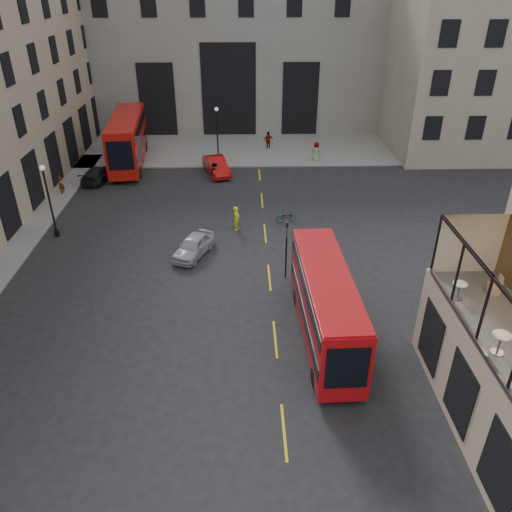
{
  "coord_description": "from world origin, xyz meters",
  "views": [
    {
      "loc": [
        -3.56,
        -14.25,
        16.63
      ],
      "look_at": [
        -2.9,
        9.48,
        3.0
      ],
      "focal_mm": 35.0,
      "sensor_mm": 36.0,
      "label": 1
    }
  ],
  "objects_px": {
    "car_b": "(216,166)",
    "pedestrian_e": "(61,184)",
    "street_lamp_a": "(51,206)",
    "pedestrian_d": "(316,152)",
    "cafe_table_mid": "(500,341)",
    "bus_near": "(326,302)",
    "cyclist": "(237,218)",
    "pedestrian_a": "(143,154)",
    "bus_far": "(127,138)",
    "pedestrian_c": "(268,141)",
    "bicycle": "(286,217)",
    "pedestrian_b": "(215,172)",
    "traffic_light_far": "(111,158)",
    "cafe_table_far": "(459,289)",
    "cafe_chair_d": "(494,288)",
    "street_lamp_b": "(218,137)",
    "car_a": "(193,246)",
    "traffic_light_near": "(287,243)",
    "car_c": "(99,174)"
  },
  "relations": [
    {
      "from": "pedestrian_d",
      "to": "cafe_table_mid",
      "type": "xyz_separation_m",
      "value": [
        1.8,
        -34.27,
        4.17
      ]
    },
    {
      "from": "car_a",
      "to": "pedestrian_e",
      "type": "height_order",
      "value": "pedestrian_e"
    },
    {
      "from": "cafe_table_far",
      "to": "cafe_chair_d",
      "type": "xyz_separation_m",
      "value": [
        1.7,
        0.34,
        -0.23
      ]
    },
    {
      "from": "pedestrian_c",
      "to": "bus_near",
      "type": "bearing_deg",
      "value": 70.61
    },
    {
      "from": "traffic_light_far",
      "to": "cafe_table_far",
      "type": "relative_size",
      "value": 5.12
    },
    {
      "from": "cafe_chair_d",
      "to": "bus_near",
      "type": "bearing_deg",
      "value": 156.2
    },
    {
      "from": "pedestrian_e",
      "to": "pedestrian_a",
      "type": "bearing_deg",
      "value": 148.31
    },
    {
      "from": "car_b",
      "to": "pedestrian_c",
      "type": "distance_m",
      "value": 8.97
    },
    {
      "from": "bus_near",
      "to": "cyclist",
      "type": "distance_m",
      "value": 13.48
    },
    {
      "from": "bus_far",
      "to": "pedestrian_c",
      "type": "height_order",
      "value": "bus_far"
    },
    {
      "from": "bus_far",
      "to": "street_lamp_a",
      "type": "bearing_deg",
      "value": -98.69
    },
    {
      "from": "bicycle",
      "to": "pedestrian_b",
      "type": "distance_m",
      "value": 10.51
    },
    {
      "from": "cyclist",
      "to": "pedestrian_b",
      "type": "xyz_separation_m",
      "value": [
        -2.04,
        9.89,
        -0.08
      ]
    },
    {
      "from": "bicycle",
      "to": "pedestrian_e",
      "type": "distance_m",
      "value": 19.58
    },
    {
      "from": "bicycle",
      "to": "car_a",
      "type": "bearing_deg",
      "value": 108.56
    },
    {
      "from": "street_lamp_a",
      "to": "pedestrian_d",
      "type": "relative_size",
      "value": 2.73
    },
    {
      "from": "traffic_light_far",
      "to": "cyclist",
      "type": "height_order",
      "value": "traffic_light_far"
    },
    {
      "from": "cyclist",
      "to": "cafe_table_mid",
      "type": "xyz_separation_m",
      "value": [
        9.62,
        -19.33,
        4.25
      ]
    },
    {
      "from": "pedestrian_b",
      "to": "pedestrian_c",
      "type": "height_order",
      "value": "pedestrian_c"
    },
    {
      "from": "street_lamp_b",
      "to": "bus_near",
      "type": "distance_m",
      "value": 28.63
    },
    {
      "from": "car_c",
      "to": "pedestrian_e",
      "type": "bearing_deg",
      "value": 65.0
    },
    {
      "from": "pedestrian_e",
      "to": "cafe_table_far",
      "type": "bearing_deg",
      "value": 50.47
    },
    {
      "from": "traffic_light_far",
      "to": "cafe_table_far",
      "type": "height_order",
      "value": "cafe_table_far"
    },
    {
      "from": "bus_near",
      "to": "bicycle",
      "type": "xyz_separation_m",
      "value": [
        -0.84,
        13.74,
        -1.78
      ]
    },
    {
      "from": "traffic_light_near",
      "to": "street_lamp_b",
      "type": "distance_m",
      "value": 22.56
    },
    {
      "from": "street_lamp_b",
      "to": "pedestrian_d",
      "type": "relative_size",
      "value": 2.73
    },
    {
      "from": "traffic_light_far",
      "to": "pedestrian_b",
      "type": "distance_m",
      "value": 9.06
    },
    {
      "from": "car_b",
      "to": "cyclist",
      "type": "distance_m",
      "value": 11.78
    },
    {
      "from": "street_lamp_a",
      "to": "cafe_chair_d",
      "type": "distance_m",
      "value": 28.39
    },
    {
      "from": "bus_far",
      "to": "pedestrian_e",
      "type": "xyz_separation_m",
      "value": [
        -4.35,
        -7.6,
        -1.67
      ]
    },
    {
      "from": "bus_near",
      "to": "pedestrian_a",
      "type": "relative_size",
      "value": 5.73
    },
    {
      "from": "traffic_light_near",
      "to": "pedestrian_c",
      "type": "bearing_deg",
      "value": 89.57
    },
    {
      "from": "street_lamp_b",
      "to": "car_c",
      "type": "bearing_deg",
      "value": -154.03
    },
    {
      "from": "cyclist",
      "to": "pedestrian_e",
      "type": "bearing_deg",
      "value": 76.09
    },
    {
      "from": "street_lamp_a",
      "to": "pedestrian_e",
      "type": "height_order",
      "value": "street_lamp_a"
    },
    {
      "from": "street_lamp_b",
      "to": "pedestrian_b",
      "type": "xyz_separation_m",
      "value": [
        -0.11,
        -5.36,
        -1.57
      ]
    },
    {
      "from": "pedestrian_a",
      "to": "street_lamp_b",
      "type": "bearing_deg",
      "value": -19.22
    },
    {
      "from": "pedestrian_a",
      "to": "pedestrian_c",
      "type": "xyz_separation_m",
      "value": [
        12.62,
        4.01,
        0.09
      ]
    },
    {
      "from": "cafe_chair_d",
      "to": "street_lamp_a",
      "type": "bearing_deg",
      "value": 148.47
    },
    {
      "from": "car_a",
      "to": "pedestrian_c",
      "type": "bearing_deg",
      "value": 97.55
    },
    {
      "from": "street_lamp_a",
      "to": "pedestrian_d",
      "type": "bearing_deg",
      "value": 37.08
    },
    {
      "from": "car_c",
      "to": "cafe_table_far",
      "type": "distance_m",
      "value": 34.31
    },
    {
      "from": "pedestrian_d",
      "to": "pedestrian_e",
      "type": "relative_size",
      "value": 1.03
    },
    {
      "from": "bus_far",
      "to": "car_a",
      "type": "height_order",
      "value": "bus_far"
    },
    {
      "from": "bicycle",
      "to": "cyclist",
      "type": "relative_size",
      "value": 0.87
    },
    {
      "from": "car_b",
      "to": "pedestrian_e",
      "type": "xyz_separation_m",
      "value": [
        -12.98,
        -4.56,
        0.17
      ]
    },
    {
      "from": "pedestrian_c",
      "to": "pedestrian_d",
      "type": "xyz_separation_m",
      "value": [
        4.56,
        -3.98,
        0.03
      ]
    },
    {
      "from": "cafe_table_far",
      "to": "cyclist",
      "type": "bearing_deg",
      "value": 120.82
    },
    {
      "from": "cyclist",
      "to": "cafe_chair_d",
      "type": "xyz_separation_m",
      "value": [
        11.17,
        -15.53,
        3.96
      ]
    },
    {
      "from": "pedestrian_c",
      "to": "traffic_light_far",
      "type": "bearing_deg",
      "value": 12.47
    }
  ]
}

